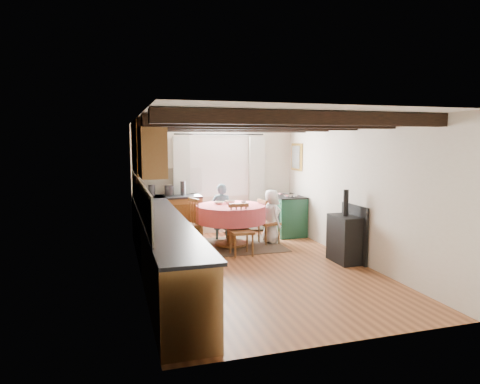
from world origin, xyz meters
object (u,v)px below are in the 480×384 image
object	(u,v)px
chair_right	(269,221)
cup	(244,204)
dining_table	(231,226)
chair_near	(241,230)
cast_iron_stove	(345,226)
child_far	(221,212)
chair_left	(187,224)
child_right	(271,216)
aga_range	(286,215)

from	to	relation	value
chair_right	cup	bearing A→B (deg)	100.97
dining_table	chair_near	size ratio (longest dim) A/B	1.45
dining_table	chair_right	distance (m)	0.79
chair_near	cup	world-z (taller)	chair_near
cast_iron_stove	child_far	size ratio (longest dim) A/B	1.05
chair_near	chair_left	xyz separation A→B (m)	(-0.87, 0.73, 0.02)
child_right	cast_iron_stove	bearing A→B (deg)	-162.09
chair_near	child_far	bearing A→B (deg)	90.29
dining_table	child_far	distance (m)	0.62
dining_table	chair_right	xyz separation A→B (m)	(0.79, 0.00, 0.04)
dining_table	aga_range	bearing A→B (deg)	25.07
child_right	cup	xyz separation A→B (m)	(-0.65, -0.21, 0.32)
chair_near	child_far	distance (m)	1.31
dining_table	child_right	distance (m)	0.86
chair_right	aga_range	size ratio (longest dim) A/B	0.94
chair_left	aga_range	world-z (taller)	chair_left
chair_near	chair_right	distance (m)	1.07
dining_table	cup	xyz separation A→B (m)	(0.20, -0.19, 0.46)
aga_range	child_far	size ratio (longest dim) A/B	0.81
child_right	cup	distance (m)	0.75
chair_right	child_far	xyz separation A→B (m)	(-0.83, 0.59, 0.14)
chair_right	child_far	size ratio (longest dim) A/B	0.76
chair_near	aga_range	bearing A→B (deg)	42.22
chair_near	chair_left	world-z (taller)	chair_left
dining_table	chair_near	distance (m)	0.71
aga_range	cast_iron_stove	xyz separation A→B (m)	(0.11, -2.29, 0.18)
chair_left	child_far	world-z (taller)	child_far
chair_near	child_right	distance (m)	1.13
aga_range	child_far	xyz separation A→B (m)	(-1.49, -0.08, 0.15)
chair_near	cup	distance (m)	0.69
child_right	dining_table	bearing A→B (deg)	86.18
chair_right	child_far	distance (m)	1.03
chair_near	aga_range	world-z (taller)	chair_near
dining_table	chair_left	size ratio (longest dim) A/B	1.39
chair_left	chair_right	xyz separation A→B (m)	(1.67, -0.02, -0.04)
cast_iron_stove	child_right	xyz separation A→B (m)	(-0.71, 1.64, -0.08)
dining_table	cup	world-z (taller)	cup
chair_near	chair_right	xyz separation A→B (m)	(0.80, 0.71, -0.02)
cast_iron_stove	child_far	xyz separation A→B (m)	(-1.60, 2.21, -0.03)
chair_right	child_far	bearing A→B (deg)	47.91
chair_near	chair_right	size ratio (longest dim) A/B	1.03
cup	chair_left	bearing A→B (deg)	169.16
aga_range	cast_iron_stove	world-z (taller)	cast_iron_stove
child_right	chair_near	bearing A→B (deg)	125.09
chair_left	aga_range	bearing A→B (deg)	87.18
dining_table	chair_left	xyz separation A→B (m)	(-0.88, 0.02, 0.08)
cup	child_right	bearing A→B (deg)	18.10
child_right	cup	world-z (taller)	child_right
aga_range	cup	world-z (taller)	cup
chair_right	chair_near	bearing A→B (deg)	124.88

